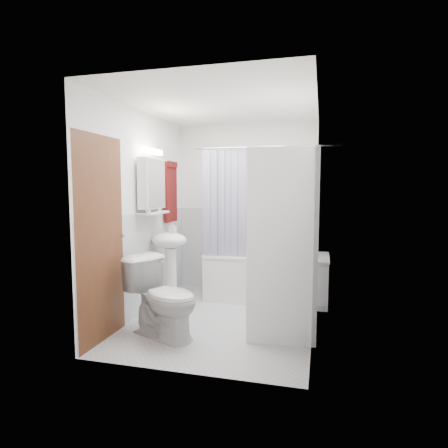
% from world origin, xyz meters
% --- Properties ---
extents(floor, '(2.60, 2.60, 0.00)m').
position_xyz_m(floor, '(0.00, 0.00, 0.00)').
color(floor, '#BCBCC1').
rests_on(floor, ground).
extents(room_walls, '(2.60, 2.60, 2.60)m').
position_xyz_m(room_walls, '(0.00, 0.00, 1.49)').
color(room_walls, white).
rests_on(room_walls, ground).
extents(wainscot, '(1.98, 2.58, 2.58)m').
position_xyz_m(wainscot, '(0.00, 0.29, 0.60)').
color(wainscot, silver).
rests_on(wainscot, ground).
extents(door, '(0.05, 2.00, 2.00)m').
position_xyz_m(door, '(-0.95, -0.55, 1.00)').
color(door, brown).
rests_on(door, ground).
extents(bathtub, '(1.61, 0.76, 0.61)m').
position_xyz_m(bathtub, '(0.37, 0.92, 0.34)').
color(bathtub, white).
rests_on(bathtub, ground).
extents(tub_spout, '(0.04, 0.12, 0.04)m').
position_xyz_m(tub_spout, '(0.57, 1.25, 0.93)').
color(tub_spout, silver).
rests_on(tub_spout, room_walls).
extents(curtain_rod, '(1.79, 0.02, 0.02)m').
position_xyz_m(curtain_rod, '(0.37, 0.60, 2.00)').
color(curtain_rod, silver).
rests_on(curtain_rod, room_walls).
extents(shower_curtain, '(0.55, 0.02, 1.45)m').
position_xyz_m(shower_curtain, '(-0.15, 0.60, 1.25)').
color(shower_curtain, '#151749').
rests_on(shower_curtain, curtain_rod).
extents(sink, '(0.44, 0.37, 1.04)m').
position_xyz_m(sink, '(-0.75, 0.25, 0.70)').
color(sink, white).
rests_on(sink, ground).
extents(medicine_cabinet, '(0.13, 0.50, 0.71)m').
position_xyz_m(medicine_cabinet, '(-0.90, 0.10, 1.57)').
color(medicine_cabinet, white).
rests_on(medicine_cabinet, room_walls).
extents(shelf, '(0.18, 0.54, 0.02)m').
position_xyz_m(shelf, '(-0.89, 0.10, 1.20)').
color(shelf, silver).
rests_on(shelf, room_walls).
extents(shower_caddy, '(0.22, 0.06, 0.02)m').
position_xyz_m(shower_caddy, '(0.62, 1.24, 1.15)').
color(shower_caddy, silver).
rests_on(shower_caddy, room_walls).
extents(towel, '(0.07, 0.34, 0.83)m').
position_xyz_m(towel, '(-0.94, 0.75, 1.46)').
color(towel, '#5A0F14').
rests_on(towel, room_walls).
extents(washer_dryer, '(0.74, 0.73, 1.87)m').
position_xyz_m(washer_dryer, '(0.68, -0.24, 0.94)').
color(washer_dryer, white).
rests_on(washer_dryer, ground).
extents(toilet, '(0.91, 0.73, 0.79)m').
position_xyz_m(toilet, '(-0.45, -0.63, 0.39)').
color(toilet, white).
rests_on(toilet, ground).
extents(soap_pump, '(0.08, 0.17, 0.08)m').
position_xyz_m(soap_pump, '(-0.71, 0.25, 0.95)').
color(soap_pump, gray).
rests_on(soap_pump, sink).
extents(shelf_bottle, '(0.07, 0.18, 0.07)m').
position_xyz_m(shelf_bottle, '(-0.89, -0.05, 1.25)').
color(shelf_bottle, gray).
rests_on(shelf_bottle, shelf).
extents(shelf_cup, '(0.10, 0.09, 0.10)m').
position_xyz_m(shelf_cup, '(-0.89, 0.22, 1.26)').
color(shelf_cup, gray).
rests_on(shelf_cup, shelf).
extents(shampoo_a, '(0.13, 0.17, 0.13)m').
position_xyz_m(shampoo_a, '(0.35, 1.24, 1.23)').
color(shampoo_a, gray).
rests_on(shampoo_a, shower_caddy).
extents(shampoo_b, '(0.08, 0.21, 0.08)m').
position_xyz_m(shampoo_b, '(0.47, 1.24, 1.20)').
color(shampoo_b, '#27349D').
rests_on(shampoo_b, shower_caddy).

